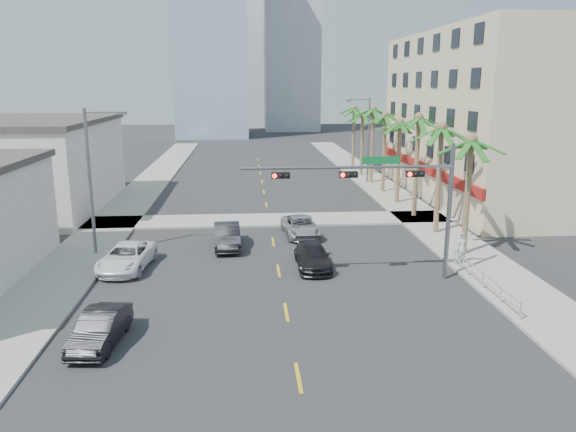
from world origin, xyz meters
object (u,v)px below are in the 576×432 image
(car_parked_mid, at_px, (100,328))
(pedestrian, at_px, (461,248))
(car_lane_left, at_px, (227,236))
(traffic_signal_mast, at_px, (391,189))
(car_parked_far, at_px, (127,257))
(car_lane_center, at_px, (301,226))
(car_lane_right, at_px, (313,256))

(car_parked_mid, bearing_deg, pedestrian, 31.24)
(car_lane_left, bearing_deg, car_parked_mid, -112.42)
(car_parked_mid, bearing_deg, traffic_signal_mast, 31.74)
(car_parked_far, relative_size, car_lane_left, 1.10)
(traffic_signal_mast, xyz_separation_m, car_parked_far, (-14.45, 3.00, -4.34))
(traffic_signal_mast, bearing_deg, car_lane_left, 141.74)
(car_lane_left, relative_size, pedestrian, 2.57)
(traffic_signal_mast, relative_size, car_lane_center, 2.26)
(car_lane_right, bearing_deg, car_lane_center, 89.72)
(car_parked_mid, height_order, car_lane_right, car_parked_mid)
(car_parked_mid, xyz_separation_m, car_lane_right, (9.80, 9.13, -0.03))
(car_lane_left, height_order, pedestrian, pedestrian)
(car_lane_right, bearing_deg, car_lane_left, 138.05)
(car_parked_mid, relative_size, car_parked_far, 0.82)
(traffic_signal_mast, bearing_deg, pedestrian, 24.22)
(car_lane_left, distance_m, car_lane_right, 6.77)
(traffic_signal_mast, height_order, car_lane_left, traffic_signal_mast)
(car_parked_mid, xyz_separation_m, pedestrian, (18.52, 8.88, 0.37))
(traffic_signal_mast, height_order, car_lane_center, traffic_signal_mast)
(car_lane_center, xyz_separation_m, car_lane_right, (0.00, -6.97, -0.02))
(car_lane_right, relative_size, pedestrian, 2.51)
(traffic_signal_mast, distance_m, car_parked_far, 15.39)
(car_lane_right, bearing_deg, car_parked_mid, -137.29)
(car_lane_left, distance_m, pedestrian, 14.58)
(car_parked_far, xyz_separation_m, pedestrian, (19.39, -0.78, 0.34))
(car_lane_left, xyz_separation_m, car_lane_right, (5.05, -4.50, -0.11))
(car_parked_far, height_order, car_lane_left, car_lane_left)
(pedestrian, bearing_deg, car_parked_far, -20.11)
(car_parked_mid, xyz_separation_m, car_lane_center, (9.80, 16.11, -0.02))
(traffic_signal_mast, bearing_deg, car_parked_mid, -153.88)
(car_parked_far, bearing_deg, car_parked_mid, -78.40)
(traffic_signal_mast, relative_size, car_lane_right, 2.41)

